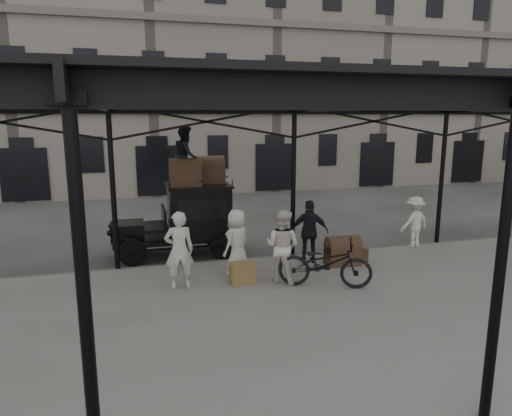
{
  "coord_description": "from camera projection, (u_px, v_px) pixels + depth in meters",
  "views": [
    {
      "loc": [
        -4.47,
        -10.34,
        4.19
      ],
      "look_at": [
        -1.23,
        1.6,
        1.7
      ],
      "focal_mm": 32.0,
      "sensor_mm": 36.0,
      "label": 1
    }
  ],
  "objects": [
    {
      "name": "steamer_trunk_roof_near",
      "position": [
        185.0,
        175.0,
        13.34
      ],
      "size": [
        0.96,
        0.62,
        0.68
      ],
      "primitive_type": null,
      "rotation": [
        0.0,
        0.0,
        -0.05
      ],
      "color": "#442D1F",
      "rests_on": "taxi"
    },
    {
      "name": "taxi",
      "position": [
        188.0,
        216.0,
        13.85
      ],
      "size": [
        3.65,
        1.55,
        2.18
      ],
      "color": "black",
      "rests_on": "ground"
    },
    {
      "name": "canopy",
      "position": [
        357.0,
        96.0,
        9.22
      ],
      "size": [
        22.5,
        9.0,
        4.74
      ],
      "color": "black",
      "rests_on": "ground"
    },
    {
      "name": "suitcase_flat",
      "position": [
        357.0,
        256.0,
        12.8
      ],
      "size": [
        0.61,
        0.22,
        0.4
      ],
      "primitive_type": "cube",
      "rotation": [
        0.0,
        0.0,
        -0.12
      ],
      "color": "#442D1F",
      "rests_on": "platform"
    },
    {
      "name": "suitcase_upright",
      "position": [
        345.0,
        245.0,
        13.75
      ],
      "size": [
        0.16,
        0.6,
        0.45
      ],
      "primitive_type": "cube",
      "rotation": [
        0.0,
        0.0,
        0.01
      ],
      "color": "#442D1F",
      "rests_on": "platform"
    },
    {
      "name": "porter_centre",
      "position": [
        237.0,
        242.0,
        11.78
      ],
      "size": [
        0.99,
        0.95,
        1.71
      ],
      "primitive_type": "imported",
      "rotation": [
        0.0,
        0.0,
        3.82
      ],
      "color": "beige",
      "rests_on": "platform"
    },
    {
      "name": "steamer_trunk_platform",
      "position": [
        343.0,
        253.0,
        12.62
      ],
      "size": [
        0.94,
        0.59,
        0.67
      ],
      "primitive_type": null,
      "rotation": [
        0.0,
        0.0,
        -0.03
      ],
      "color": "#442D1F",
      "rests_on": "platform"
    },
    {
      "name": "bicycle",
      "position": [
        325.0,
        263.0,
        10.91
      ],
      "size": [
        2.36,
        1.59,
        1.17
      ],
      "primitive_type": "imported",
      "rotation": [
        0.0,
        0.0,
        1.17
      ],
      "color": "black",
      "rests_on": "platform"
    },
    {
      "name": "building_frontage",
      "position": [
        204.0,
        69.0,
        27.41
      ],
      "size": [
        64.0,
        8.0,
        14.0
      ],
      "primitive_type": "cube",
      "color": "slate",
      "rests_on": "ground"
    },
    {
      "name": "porter_left",
      "position": [
        179.0,
        250.0,
        10.76
      ],
      "size": [
        0.7,
        0.47,
        1.88
      ],
      "primitive_type": "imported",
      "rotation": [
        0.0,
        0.0,
        3.12
      ],
      "color": "beige",
      "rests_on": "platform"
    },
    {
      "name": "steamer_trunk_roof_far",
      "position": [
        208.0,
        172.0,
        13.95
      ],
      "size": [
        0.97,
        0.62,
        0.69
      ],
      "primitive_type": null,
      "rotation": [
        0.0,
        0.0,
        0.04
      ],
      "color": "#442D1F",
      "rests_on": "taxi"
    },
    {
      "name": "wicker_hamper",
      "position": [
        243.0,
        273.0,
        11.22
      ],
      "size": [
        0.6,
        0.45,
        0.5
      ],
      "primitive_type": "cube",
      "rotation": [
        0.0,
        0.0,
        0.0
      ],
      "color": "olive",
      "rests_on": "platform"
    },
    {
      "name": "porter_right",
      "position": [
        414.0,
        222.0,
        14.29
      ],
      "size": [
        1.14,
        0.8,
        1.6
      ],
      "primitive_type": "imported",
      "rotation": [
        0.0,
        0.0,
        3.35
      ],
      "color": "silver",
      "rests_on": "platform"
    },
    {
      "name": "ground",
      "position": [
        318.0,
        282.0,
        11.76
      ],
      "size": [
        120.0,
        120.0,
        0.0
      ],
      "primitive_type": "plane",
      "color": "#383533",
      "rests_on": "ground"
    },
    {
      "name": "porter_midleft",
      "position": [
        282.0,
        246.0,
        11.21
      ],
      "size": [
        1.12,
        1.11,
        1.82
      ],
      "primitive_type": "imported",
      "rotation": [
        0.0,
        0.0,
        2.4
      ],
      "color": "silver",
      "rests_on": "platform"
    },
    {
      "name": "platform",
      "position": [
        354.0,
        310.0,
        9.85
      ],
      "size": [
        28.0,
        8.0,
        0.15
      ],
      "primitive_type": "cube",
      "color": "slate",
      "rests_on": "ground"
    },
    {
      "name": "porter_roof",
      "position": [
        186.0,
        156.0,
        13.39
      ],
      "size": [
        0.78,
        0.94,
        1.76
      ],
      "primitive_type": "imported",
      "rotation": [
        0.0,
        0.0,
        1.43
      ],
      "color": "black",
      "rests_on": "taxi"
    },
    {
      "name": "porter_official",
      "position": [
        310.0,
        232.0,
        12.71
      ],
      "size": [
        1.12,
        0.74,
        1.77
      ],
      "primitive_type": "imported",
      "rotation": [
        0.0,
        0.0,
        2.83
      ],
      "color": "black",
      "rests_on": "platform"
    }
  ]
}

